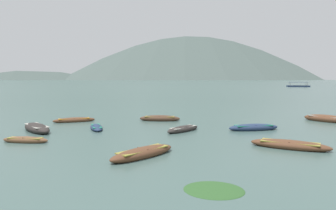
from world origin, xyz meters
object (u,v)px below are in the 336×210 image
at_px(rowboat_6, 143,153).
at_px(rowboat_3, 96,127).
at_px(rowboat_10, 74,120).
at_px(rowboat_2, 290,145).
at_px(rowboat_7, 25,140).
at_px(rowboat_9, 37,128).
at_px(rowboat_5, 327,119).
at_px(rowboat_1, 254,128).
at_px(rowboat_4, 160,119).
at_px(ferry_0, 298,86).
at_px(rowboat_0, 183,129).

bearing_deg(rowboat_6, rowboat_3, 120.82).
bearing_deg(rowboat_10, rowboat_2, -30.65).
xyz_separation_m(rowboat_7, rowboat_9, (-1.28, 4.00, 0.08)).
xyz_separation_m(rowboat_2, rowboat_5, (7.19, 11.32, 0.06)).
relative_size(rowboat_1, rowboat_5, 1.04).
bearing_deg(rowboat_3, rowboat_7, -120.10).
xyz_separation_m(rowboat_4, rowboat_7, (-7.61, -10.32, -0.06)).
height_order(rowboat_1, rowboat_5, rowboat_5).
height_order(rowboat_3, rowboat_9, rowboat_9).
relative_size(rowboat_7, ferry_0, 0.29).
bearing_deg(rowboat_0, rowboat_5, 24.30).
height_order(rowboat_1, rowboat_3, rowboat_1).
bearing_deg(rowboat_7, ferry_0, 63.94).
bearing_deg(ferry_0, rowboat_10, -117.79).
xyz_separation_m(rowboat_0, rowboat_5, (13.39, 6.05, 0.08)).
height_order(rowboat_5, ferry_0, ferry_0).
distance_m(rowboat_1, rowboat_5, 9.42).
bearing_deg(rowboat_4, rowboat_0, -68.25).
relative_size(rowboat_0, rowboat_2, 0.72).
bearing_deg(rowboat_1, rowboat_3, -178.44).
bearing_deg(ferry_0, rowboat_1, -111.25).
height_order(rowboat_7, ferry_0, ferry_0).
height_order(rowboat_1, rowboat_2, rowboat_1).
relative_size(rowboat_9, ferry_0, 0.39).
xyz_separation_m(rowboat_9, ferry_0, (65.94, 128.21, 0.22)).
bearing_deg(rowboat_4, rowboat_9, -144.63).
height_order(rowboat_0, rowboat_10, rowboat_0).
bearing_deg(rowboat_6, rowboat_0, 75.39).
relative_size(rowboat_0, rowboat_7, 1.08).
bearing_deg(rowboat_2, rowboat_7, 177.67).
bearing_deg(rowboat_5, rowboat_3, -164.83).
height_order(rowboat_7, rowboat_9, rowboat_9).
relative_size(rowboat_2, rowboat_6, 1.15).
distance_m(rowboat_0, rowboat_1, 5.57).
relative_size(rowboat_4, rowboat_9, 0.94).
xyz_separation_m(rowboat_1, rowboat_5, (7.89, 5.16, 0.05)).
distance_m(rowboat_1, rowboat_10, 16.03).
distance_m(rowboat_1, rowboat_3, 12.39).
bearing_deg(rowboat_0, rowboat_3, 175.43).
xyz_separation_m(rowboat_0, rowboat_4, (-2.27, 5.69, 0.04)).
bearing_deg(rowboat_1, rowboat_0, -170.83).
height_order(rowboat_1, ferry_0, ferry_0).
bearing_deg(rowboat_1, rowboat_10, 167.33).
bearing_deg(rowboat_1, rowboat_6, -131.28).
xyz_separation_m(rowboat_2, rowboat_4, (-8.47, 10.97, 0.02)).
xyz_separation_m(rowboat_1, rowboat_3, (-12.38, -0.34, -0.06)).
distance_m(rowboat_0, rowboat_4, 6.13).
height_order(rowboat_1, rowboat_4, rowboat_4).
distance_m(rowboat_3, rowboat_6, 9.54).
bearing_deg(rowboat_9, rowboat_5, 15.19).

